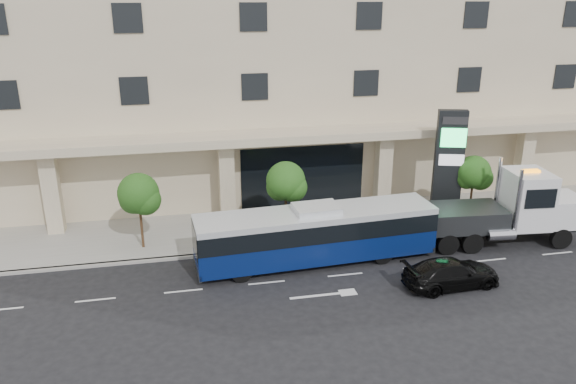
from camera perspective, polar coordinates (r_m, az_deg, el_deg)
The scene contains 11 objects.
ground at distance 29.83m, azimuth 4.97°, elevation -7.04°, with size 120.00×120.00×0.00m, color black.
sidewalk at distance 34.16m, azimuth 2.60°, elevation -3.24°, with size 120.00×6.00×0.15m, color gray.
curb at distance 31.52m, azimuth 3.95°, elevation -5.32°, with size 120.00×0.30×0.15m, color gray.
convention_center at distance 41.76m, azimuth -0.81°, elevation 15.04°, with size 60.00×17.60×20.00m.
tree_left at distance 30.88m, azimuth -14.88°, elevation -0.42°, with size 2.27×2.20×4.22m.
tree_mid at distance 31.32m, azimuth -0.18°, elevation 0.85°, with size 2.28×2.20×4.38m.
tree_right at distance 35.42m, azimuth 18.38°, elevation 1.69°, with size 2.10×2.00×4.04m.
city_bus at distance 29.05m, azimuth 2.85°, elevation -4.25°, with size 12.60×3.36×3.16m.
tow_truck at distance 33.50m, azimuth 21.56°, elevation -1.76°, with size 10.27×3.27×4.66m.
black_sedan at distance 28.22m, azimuth 16.27°, elevation -7.90°, with size 1.93×4.75×1.38m, color black.
signage_pylon at distance 34.99m, azimuth 15.98°, elevation 2.65°, with size 1.78×1.07×6.75m.
Camera 1 is at (-7.90, -25.44, 13.42)m, focal length 35.00 mm.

